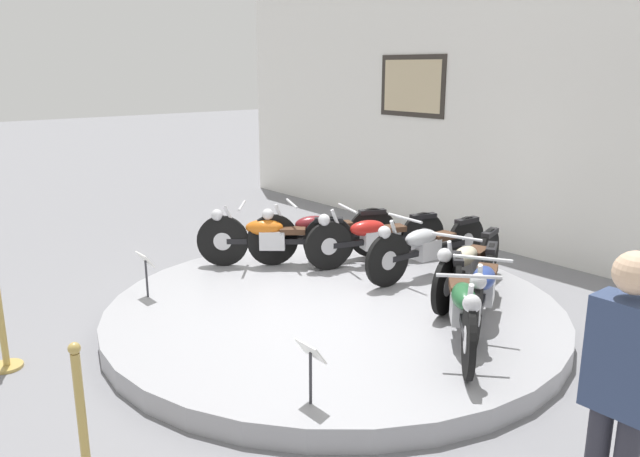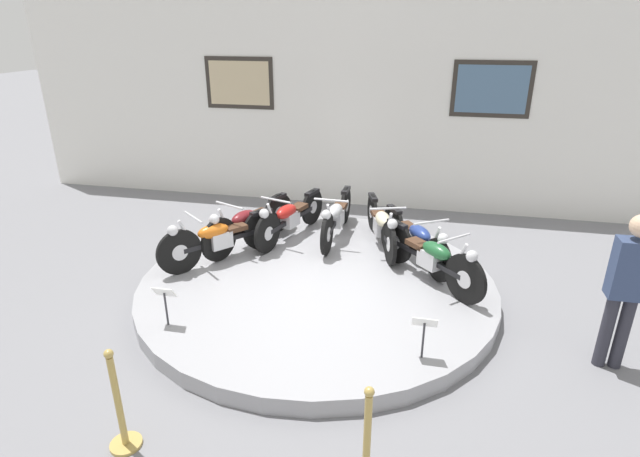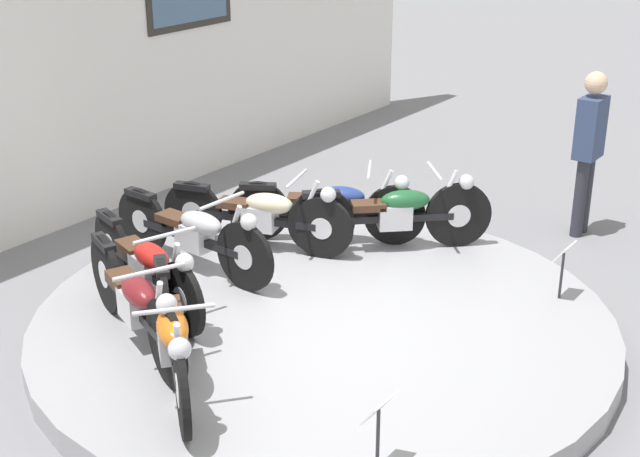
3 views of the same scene
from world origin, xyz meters
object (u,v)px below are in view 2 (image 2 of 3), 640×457
at_px(motorcycle_orange, 220,237).
at_px(motorcycle_maroon, 249,223).
at_px(visitor_standing, 627,284).
at_px(info_placard_front_centre, 424,328).
at_px(info_placard_front_left, 165,297).
at_px(stanchion_post_left_of_entry, 121,415).
at_px(motorcycle_blue, 416,238).
at_px(stanchion_post_right_of_entry, 366,457).
at_px(motorcycle_cream, 381,224).
at_px(motorcycle_silver, 336,216).
at_px(motorcycle_green, 430,256).
at_px(motorcycle_red, 290,216).

relative_size(motorcycle_orange, motorcycle_maroon, 0.84).
bearing_deg(visitor_standing, info_placard_front_centre, -163.92).
distance_m(info_placard_front_left, stanchion_post_left_of_entry, 1.63).
distance_m(visitor_standing, stanchion_post_left_of_entry, 5.05).
bearing_deg(motorcycle_orange, stanchion_post_left_of_entry, -82.47).
height_order(motorcycle_blue, visitor_standing, visitor_standing).
xyz_separation_m(motorcycle_blue, stanchion_post_right_of_entry, (-0.22, -3.89, -0.24)).
bearing_deg(stanchion_post_right_of_entry, info_placard_front_centre, 75.86).
bearing_deg(motorcycle_cream, visitor_standing, -39.00).
relative_size(motorcycle_silver, motorcycle_green, 1.33).
bearing_deg(motorcycle_red, motorcycle_maroon, -140.67).
distance_m(motorcycle_red, motorcycle_silver, 0.76).
relative_size(motorcycle_maroon, motorcycle_cream, 0.99).
height_order(motorcycle_red, motorcycle_silver, motorcycle_silver).
xyz_separation_m(motorcycle_red, info_placard_front_centre, (2.21, -2.78, -0.01)).
relative_size(motorcycle_maroon, visitor_standing, 1.06).
xyz_separation_m(motorcycle_maroon, motorcycle_green, (2.79, -0.61, -0.00)).
height_order(motorcycle_green, info_placard_front_centre, motorcycle_green).
bearing_deg(info_placard_front_left, motorcycle_green, 30.10).
bearing_deg(info_placard_front_centre, motorcycle_orange, 149.90).
relative_size(motorcycle_silver, stanchion_post_right_of_entry, 1.94).
xyz_separation_m(motorcycle_maroon, motorcycle_cream, (2.03, 0.44, -0.02)).
bearing_deg(motorcycle_orange, stanchion_post_right_of_entry, -51.90).
distance_m(motorcycle_cream, motorcycle_blue, 0.71).
xyz_separation_m(motorcycle_silver, stanchion_post_left_of_entry, (-1.07, -4.50, -0.25)).
height_order(motorcycle_silver, stanchion_post_left_of_entry, stanchion_post_left_of_entry).
distance_m(motorcycle_cream, info_placard_front_left, 3.55).
height_order(motorcycle_silver, info_placard_front_left, motorcycle_silver).
height_order(motorcycle_orange, motorcycle_red, motorcycle_orange).
bearing_deg(motorcycle_blue, motorcycle_maroon, 179.99).
xyz_separation_m(motorcycle_green, visitor_standing, (1.95, -1.15, 0.41)).
bearing_deg(stanchion_post_right_of_entry, motorcycle_silver, 103.39).
bearing_deg(motorcycle_green, motorcycle_silver, 141.10).
distance_m(motorcycle_orange, visitor_standing, 5.11).
bearing_deg(motorcycle_green, info_placard_front_left, -149.90).
relative_size(motorcycle_orange, visitor_standing, 0.89).
relative_size(motorcycle_green, stanchion_post_left_of_entry, 1.46).
xyz_separation_m(motorcycle_blue, visitor_standing, (2.17, -1.76, 0.43)).
height_order(motorcycle_orange, motorcycle_maroon, motorcycle_maroon).
distance_m(motorcycle_silver, motorcycle_green, 1.94).
bearing_deg(info_placard_front_left, stanchion_post_left_of_entry, -75.86).
distance_m(motorcycle_orange, motorcycle_red, 1.30).
height_order(motorcycle_maroon, info_placard_front_left, motorcycle_maroon).
xyz_separation_m(motorcycle_red, motorcycle_cream, (1.49, -0.00, -0.00)).
xyz_separation_m(motorcycle_red, motorcycle_green, (2.25, -1.05, 0.01)).
relative_size(motorcycle_blue, info_placard_front_left, 3.33).
height_order(motorcycle_cream, visitor_standing, visitor_standing).
xyz_separation_m(motorcycle_blue, info_placard_front_centre, (0.17, -2.33, -0.01)).
distance_m(stanchion_post_left_of_entry, stanchion_post_right_of_entry, 2.14).
relative_size(motorcycle_silver, info_placard_front_centre, 3.89).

